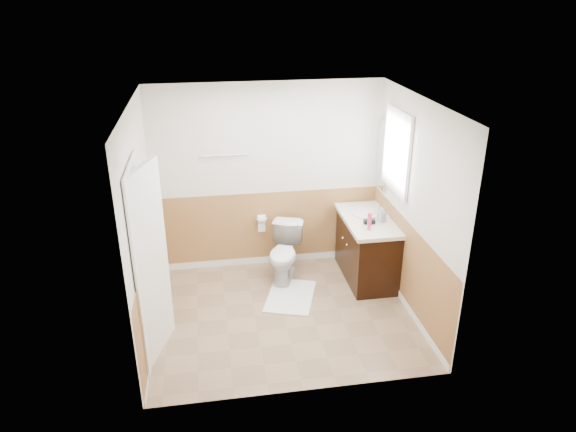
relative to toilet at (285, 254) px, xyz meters
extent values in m
plane|color=#8C7051|center=(-0.15, -0.83, -0.36)|extent=(3.00, 3.00, 0.00)
plane|color=white|center=(-0.15, -0.83, 2.14)|extent=(3.00, 3.00, 0.00)
plane|color=silver|center=(-0.15, 0.47, 0.89)|extent=(3.00, 0.00, 3.00)
plane|color=silver|center=(-0.15, -2.13, 0.89)|extent=(3.00, 0.00, 3.00)
plane|color=silver|center=(-1.65, -0.83, 0.89)|extent=(0.00, 3.00, 3.00)
plane|color=silver|center=(1.35, -0.83, 0.89)|extent=(0.00, 3.00, 3.00)
plane|color=#AE7D45|center=(-0.15, 0.46, 0.14)|extent=(3.00, 0.00, 3.00)
plane|color=#AE7D45|center=(-0.15, -2.11, 0.14)|extent=(3.00, 0.00, 3.00)
plane|color=#AE7D45|center=(-1.64, -0.83, 0.14)|extent=(0.00, 2.60, 2.60)
plane|color=#AE7D45|center=(1.34, -0.83, 0.14)|extent=(0.00, 2.60, 2.60)
imported|color=white|center=(0.00, 0.00, 0.00)|extent=(0.61, 0.80, 0.73)
cube|color=white|center=(0.00, -0.48, -0.35)|extent=(0.78, 0.93, 0.02)
cube|color=black|center=(1.07, -0.14, 0.04)|extent=(0.55, 1.10, 0.80)
sphere|color=silver|center=(0.77, -0.24, 0.19)|extent=(0.03, 0.03, 0.03)
sphere|color=#B9B9C0|center=(0.77, -0.04, 0.19)|extent=(0.03, 0.03, 0.03)
cube|color=beige|center=(1.06, -0.14, 0.46)|extent=(0.60, 1.15, 0.05)
cylinder|color=silver|center=(1.07, 0.01, 0.50)|extent=(0.36, 0.36, 0.02)
cylinder|color=#B6B6BD|center=(1.25, 0.01, 0.56)|extent=(0.02, 0.02, 0.14)
cylinder|color=#EA3C65|center=(0.97, -0.46, 0.60)|extent=(0.05, 0.05, 0.22)
imported|color=#96A1A9|center=(1.19, -0.27, 0.58)|extent=(0.11, 0.11, 0.19)
cylinder|color=black|center=(1.02, -0.31, 0.52)|extent=(0.14, 0.07, 0.07)
cylinder|color=black|center=(0.99, -0.28, 0.49)|extent=(0.03, 0.03, 0.07)
cube|color=silver|center=(1.33, 0.27, 1.19)|extent=(0.02, 0.35, 0.90)
cube|color=white|center=(1.32, -0.24, 1.39)|extent=(0.04, 0.80, 1.00)
cube|color=white|center=(1.34, -0.24, 1.39)|extent=(0.01, 0.70, 0.90)
cube|color=white|center=(-1.55, -1.28, 0.66)|extent=(0.29, 0.78, 2.04)
cube|color=white|center=(-1.62, -1.28, 0.67)|extent=(0.02, 0.92, 2.10)
sphere|color=silver|center=(-1.49, -0.95, 0.59)|extent=(0.06, 0.06, 0.06)
cylinder|color=silver|center=(-0.70, 0.42, 1.24)|extent=(0.62, 0.02, 0.02)
cylinder|color=silver|center=(-0.25, 0.40, 0.34)|extent=(0.14, 0.02, 0.02)
cylinder|color=white|center=(-0.25, 0.40, 0.34)|extent=(0.10, 0.11, 0.11)
cube|color=white|center=(-0.25, 0.40, 0.23)|extent=(0.10, 0.01, 0.16)
camera|label=1|loc=(-0.93, -5.99, 3.19)|focal=32.76mm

